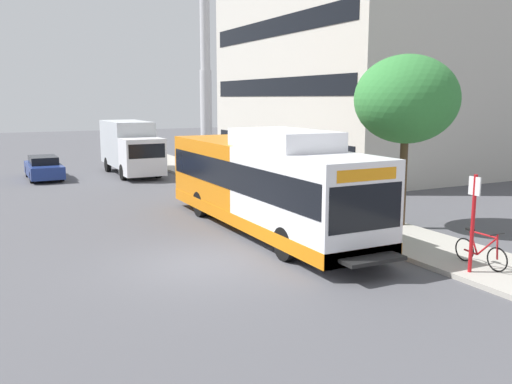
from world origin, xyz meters
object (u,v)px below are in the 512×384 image
bus_stop_sign_pole (473,216)px  street_tree_near_stop (406,100)px  parked_car_far_lane (44,168)px  transit_bus (264,183)px  bicycle_parked (481,251)px  box_truck_background (130,146)px

bus_stop_sign_pole → street_tree_near_stop: 6.30m
bus_stop_sign_pole → parked_car_far_lane: 25.41m
transit_bus → street_tree_near_stop: street_tree_near_stop is taller
street_tree_near_stop → parked_car_far_lane: bearing=118.1°
transit_bus → bus_stop_sign_pole: transit_bus is taller
bicycle_parked → bus_stop_sign_pole: bearing=-159.7°
transit_bus → bicycle_parked: transit_bus is taller
transit_bus → box_truck_background: 16.74m
bus_stop_sign_pole → street_tree_near_stop: size_ratio=0.43×
bicycle_parked → parked_car_far_lane: bearing=109.9°
bicycle_parked → street_tree_near_stop: bearing=72.7°
transit_bus → street_tree_near_stop: bearing=-22.6°
transit_bus → parked_car_far_lane: transit_bus is taller
bicycle_parked → street_tree_near_stop: street_tree_near_stop is taller
box_truck_background → transit_bus: bearing=-88.4°
parked_car_far_lane → box_truck_background: (5.04, -0.35, 1.08)m
bicycle_parked → transit_bus: bearing=114.5°
bus_stop_sign_pole → parked_car_far_lane: size_ratio=0.58×
bus_stop_sign_pole → parked_car_far_lane: bearing=108.3°
bus_stop_sign_pole → box_truck_background: size_ratio=0.37×
street_tree_near_stop → bus_stop_sign_pole: bearing=-113.0°
transit_bus → bus_stop_sign_pole: 7.44m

